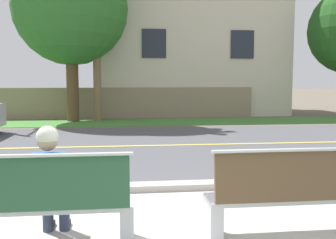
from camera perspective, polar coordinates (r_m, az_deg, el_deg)
The scene contains 10 objects.
ground_plane at distance 11.66m, azimuth -4.24°, elevation -2.70°, with size 140.00×140.00×0.00m, color #665B4C.
curb_edge at distance 6.13m, azimuth -1.88°, elevation -9.90°, with size 44.00×0.30×0.11m, color #ADA89E.
street_asphalt at distance 10.18m, azimuth -3.86°, elevation -3.90°, with size 52.00×8.00×0.01m, color #515156.
road_centre_line at distance 10.18m, azimuth -3.86°, elevation -3.88°, with size 48.00×0.14×0.01m, color #E0CC4C.
far_verge_grass at distance 15.98m, azimuth -4.92°, elevation -0.40°, with size 48.00×2.80×0.02m, color #478438.
bench_left at distance 4.19m, azimuth -18.05°, elevation -11.91°, with size 1.83×0.48×1.01m.
bench_right at distance 4.49m, azimuth 17.63°, elevation -10.71°, with size 1.83×0.48×1.01m.
seated_person_blue at distance 4.28m, azimuth -16.93°, elevation -8.44°, with size 0.52×0.68×1.25m.
garden_wall at distance 17.79m, azimuth -8.28°, elevation 2.43°, with size 13.00×0.36×1.40m, color gray.
house_across_street at distance 21.32m, azimuth 2.83°, elevation 10.35°, with size 9.91×6.91×6.76m.
Camera 1 is at (-0.49, -3.53, 1.70)m, focal length 41.39 mm.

